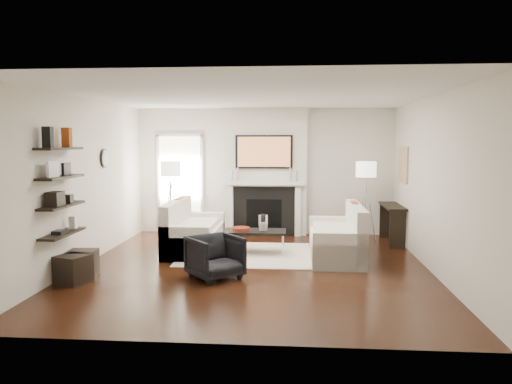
# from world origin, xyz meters

# --- Properties ---
(room_envelope) EXTENTS (6.00, 6.00, 6.00)m
(room_envelope) POSITION_xyz_m (0.00, 0.00, 1.35)
(room_envelope) COLOR black
(room_envelope) RESTS_ON ground
(chimney_breast) EXTENTS (1.80, 0.25, 2.70)m
(chimney_breast) POSITION_xyz_m (0.00, 2.88, 1.35)
(chimney_breast) COLOR silver
(chimney_breast) RESTS_ON floor
(fireplace_surround) EXTENTS (1.30, 0.02, 1.04)m
(fireplace_surround) POSITION_xyz_m (0.00, 2.74, 0.52)
(fireplace_surround) COLOR black
(fireplace_surround) RESTS_ON floor
(firebox) EXTENTS (0.75, 0.02, 0.65)m
(firebox) POSITION_xyz_m (0.00, 2.73, 0.45)
(firebox) COLOR black
(firebox) RESTS_ON floor
(mantel_pilaster_l) EXTENTS (0.12, 0.08, 1.10)m
(mantel_pilaster_l) POSITION_xyz_m (-0.72, 2.71, 0.55)
(mantel_pilaster_l) COLOR white
(mantel_pilaster_l) RESTS_ON floor
(mantel_pilaster_r) EXTENTS (0.12, 0.08, 1.10)m
(mantel_pilaster_r) POSITION_xyz_m (0.72, 2.71, 0.55)
(mantel_pilaster_r) COLOR white
(mantel_pilaster_r) RESTS_ON floor
(mantel_shelf) EXTENTS (1.70, 0.18, 0.07)m
(mantel_shelf) POSITION_xyz_m (0.00, 2.69, 1.12)
(mantel_shelf) COLOR white
(mantel_shelf) RESTS_ON chimney_breast
(tv_body) EXTENTS (1.20, 0.06, 0.70)m
(tv_body) POSITION_xyz_m (0.00, 2.71, 1.78)
(tv_body) COLOR black
(tv_body) RESTS_ON chimney_breast
(tv_screen) EXTENTS (1.10, 0.00, 0.62)m
(tv_screen) POSITION_xyz_m (0.00, 2.68, 1.78)
(tv_screen) COLOR #BF723F
(tv_screen) RESTS_ON tv_body
(candlestick_l_tall) EXTENTS (0.04, 0.04, 0.30)m
(candlestick_l_tall) POSITION_xyz_m (-0.55, 2.70, 1.30)
(candlestick_l_tall) COLOR silver
(candlestick_l_tall) RESTS_ON mantel_shelf
(candlestick_l_short) EXTENTS (0.04, 0.04, 0.24)m
(candlestick_l_short) POSITION_xyz_m (-0.68, 2.70, 1.27)
(candlestick_l_short) COLOR silver
(candlestick_l_short) RESTS_ON mantel_shelf
(candlestick_r_tall) EXTENTS (0.04, 0.04, 0.30)m
(candlestick_r_tall) POSITION_xyz_m (0.55, 2.70, 1.30)
(candlestick_r_tall) COLOR silver
(candlestick_r_tall) RESTS_ON mantel_shelf
(candlestick_r_short) EXTENTS (0.04, 0.04, 0.24)m
(candlestick_r_short) POSITION_xyz_m (0.68, 2.70, 1.27)
(candlestick_r_short) COLOR silver
(candlestick_r_short) RESTS_ON mantel_shelf
(hallway_panel) EXTENTS (0.90, 0.02, 2.10)m
(hallway_panel) POSITION_xyz_m (-1.85, 2.98, 1.05)
(hallway_panel) COLOR white
(hallway_panel) RESTS_ON floor
(door_trim_l) EXTENTS (0.06, 0.06, 2.16)m
(door_trim_l) POSITION_xyz_m (-2.33, 2.96, 1.05)
(door_trim_l) COLOR white
(door_trim_l) RESTS_ON floor
(door_trim_r) EXTENTS (0.06, 0.06, 2.16)m
(door_trim_r) POSITION_xyz_m (-1.37, 2.96, 1.05)
(door_trim_r) COLOR white
(door_trim_r) RESTS_ON floor
(door_trim_top) EXTENTS (1.02, 0.06, 0.06)m
(door_trim_top) POSITION_xyz_m (-1.85, 2.96, 2.13)
(door_trim_top) COLOR white
(door_trim_top) RESTS_ON wall_back
(rug) EXTENTS (2.60, 2.00, 0.01)m
(rug) POSITION_xyz_m (-0.03, 0.92, 0.01)
(rug) COLOR beige
(rug) RESTS_ON floor
(loveseat_left_base) EXTENTS (0.85, 1.80, 0.42)m
(loveseat_left_base) POSITION_xyz_m (-1.16, 1.12, 0.21)
(loveseat_left_base) COLOR silver
(loveseat_left_base) RESTS_ON floor
(loveseat_left_back) EXTENTS (0.18, 1.80, 0.80)m
(loveseat_left_back) POSITION_xyz_m (-1.50, 1.12, 0.53)
(loveseat_left_back) COLOR silver
(loveseat_left_back) RESTS_ON floor
(loveseat_left_arm_n) EXTENTS (0.85, 0.18, 0.60)m
(loveseat_left_arm_n) POSITION_xyz_m (-1.16, 0.31, 0.30)
(loveseat_left_arm_n) COLOR silver
(loveseat_left_arm_n) RESTS_ON floor
(loveseat_left_arm_s) EXTENTS (0.85, 0.18, 0.60)m
(loveseat_left_arm_s) POSITION_xyz_m (-1.16, 1.93, 0.30)
(loveseat_left_arm_s) COLOR silver
(loveseat_left_arm_s) RESTS_ON floor
(loveseat_left_cushion) EXTENTS (0.63, 1.44, 0.10)m
(loveseat_left_cushion) POSITION_xyz_m (-1.11, 1.12, 0.47)
(loveseat_left_cushion) COLOR silver
(loveseat_left_cushion) RESTS_ON loveseat_left_base
(pillow_left_orange) EXTENTS (0.10, 0.42, 0.42)m
(pillow_left_orange) POSITION_xyz_m (-1.50, 1.42, 0.73)
(pillow_left_orange) COLOR #963C12
(pillow_left_orange) RESTS_ON loveseat_left_cushion
(pillow_left_charcoal) EXTENTS (0.10, 0.40, 0.40)m
(pillow_left_charcoal) POSITION_xyz_m (-1.50, 0.82, 0.72)
(pillow_left_charcoal) COLOR black
(pillow_left_charcoal) RESTS_ON loveseat_left_cushion
(loveseat_right_base) EXTENTS (0.85, 1.80, 0.42)m
(loveseat_right_base) POSITION_xyz_m (1.36, 0.75, 0.21)
(loveseat_right_base) COLOR silver
(loveseat_right_base) RESTS_ON floor
(loveseat_right_back) EXTENTS (0.18, 1.80, 0.80)m
(loveseat_right_back) POSITION_xyz_m (1.69, 0.75, 0.53)
(loveseat_right_back) COLOR silver
(loveseat_right_back) RESTS_ON floor
(loveseat_right_arm_n) EXTENTS (0.85, 0.18, 0.60)m
(loveseat_right_arm_n) POSITION_xyz_m (1.36, -0.06, 0.30)
(loveseat_right_arm_n) COLOR silver
(loveseat_right_arm_n) RESTS_ON floor
(loveseat_right_arm_s) EXTENTS (0.85, 0.18, 0.60)m
(loveseat_right_arm_s) POSITION_xyz_m (1.36, 1.56, 0.30)
(loveseat_right_arm_s) COLOR silver
(loveseat_right_arm_s) RESTS_ON floor
(loveseat_right_cushion) EXTENTS (0.63, 1.44, 0.10)m
(loveseat_right_cushion) POSITION_xyz_m (1.31, 0.75, 0.47)
(loveseat_right_cushion) COLOR silver
(loveseat_right_cushion) RESTS_ON loveseat_right_base
(pillow_right_orange) EXTENTS (0.10, 0.42, 0.42)m
(pillow_right_orange) POSITION_xyz_m (1.69, 1.05, 0.73)
(pillow_right_orange) COLOR #963C12
(pillow_right_orange) RESTS_ON loveseat_right_cushion
(pillow_right_charcoal) EXTENTS (0.10, 0.40, 0.40)m
(pillow_right_charcoal) POSITION_xyz_m (1.69, 0.45, 0.72)
(pillow_right_charcoal) COLOR black
(pillow_right_charcoal) RESTS_ON loveseat_right_cushion
(coffee_table) EXTENTS (1.10, 0.55, 0.04)m
(coffee_table) POSITION_xyz_m (-0.05, 1.01, 0.40)
(coffee_table) COLOR black
(coffee_table) RESTS_ON floor
(coffee_leg_nw) EXTENTS (0.02, 0.02, 0.38)m
(coffee_leg_nw) POSITION_xyz_m (-0.55, 0.79, 0.19)
(coffee_leg_nw) COLOR silver
(coffee_leg_nw) RESTS_ON floor
(coffee_leg_ne) EXTENTS (0.02, 0.02, 0.38)m
(coffee_leg_ne) POSITION_xyz_m (0.45, 0.79, 0.19)
(coffee_leg_ne) COLOR silver
(coffee_leg_ne) RESTS_ON floor
(coffee_leg_sw) EXTENTS (0.02, 0.02, 0.38)m
(coffee_leg_sw) POSITION_xyz_m (-0.55, 1.23, 0.19)
(coffee_leg_sw) COLOR silver
(coffee_leg_sw) RESTS_ON floor
(coffee_leg_se) EXTENTS (0.02, 0.02, 0.38)m
(coffee_leg_se) POSITION_xyz_m (0.45, 1.23, 0.19)
(coffee_leg_se) COLOR silver
(coffee_leg_se) RESTS_ON floor
(hurricane_glass) EXTENTS (0.17, 0.17, 0.29)m
(hurricane_glass) POSITION_xyz_m (0.10, 1.01, 0.56)
(hurricane_glass) COLOR white
(hurricane_glass) RESTS_ON coffee_table
(hurricane_candle) EXTENTS (0.09, 0.09, 0.14)m
(hurricane_candle) POSITION_xyz_m (0.10, 1.01, 0.50)
(hurricane_candle) COLOR white
(hurricane_candle) RESTS_ON coffee_table
(copper_bowl) EXTENTS (0.33, 0.33, 0.05)m
(copper_bowl) POSITION_xyz_m (-0.30, 1.01, 0.45)
(copper_bowl) COLOR #B13A1D
(copper_bowl) RESTS_ON coffee_table
(armchair) EXTENTS (0.92, 0.92, 0.69)m
(armchair) POSITION_xyz_m (-0.50, -0.64, 0.35)
(armchair) COLOR black
(armchair) RESTS_ON floor
(lamp_left_post) EXTENTS (0.02, 0.02, 1.20)m
(lamp_left_post) POSITION_xyz_m (-1.85, 2.13, 0.60)
(lamp_left_post) COLOR silver
(lamp_left_post) RESTS_ON floor
(lamp_left_shade) EXTENTS (0.40, 0.40, 0.30)m
(lamp_left_shade) POSITION_xyz_m (-1.85, 2.13, 1.45)
(lamp_left_shade) COLOR white
(lamp_left_shade) RESTS_ON lamp_left_post
(lamp_left_leg_a) EXTENTS (0.25, 0.02, 1.23)m
(lamp_left_leg_a) POSITION_xyz_m (-1.74, 2.13, 0.60)
(lamp_left_leg_a) COLOR silver
(lamp_left_leg_a) RESTS_ON floor
(lamp_left_leg_b) EXTENTS (0.14, 0.22, 1.23)m
(lamp_left_leg_b) POSITION_xyz_m (-1.91, 2.22, 0.60)
(lamp_left_leg_b) COLOR silver
(lamp_left_leg_b) RESTS_ON floor
(lamp_left_leg_c) EXTENTS (0.14, 0.22, 1.23)m
(lamp_left_leg_c) POSITION_xyz_m (-1.91, 2.03, 0.60)
(lamp_left_leg_c) COLOR silver
(lamp_left_leg_c) RESTS_ON floor
(lamp_right_post) EXTENTS (0.02, 0.02, 1.20)m
(lamp_right_post) POSITION_xyz_m (2.05, 2.24, 0.60)
(lamp_right_post) COLOR silver
(lamp_right_post) RESTS_ON floor
(lamp_right_shade) EXTENTS (0.40, 0.40, 0.30)m
(lamp_right_shade) POSITION_xyz_m (2.05, 2.24, 1.45)
(lamp_right_shade) COLOR white
(lamp_right_shade) RESTS_ON lamp_right_post
(lamp_right_leg_a) EXTENTS (0.25, 0.02, 1.23)m
(lamp_right_leg_a) POSITION_xyz_m (2.16, 2.24, 0.60)
(lamp_right_leg_a) COLOR silver
(lamp_right_leg_a) RESTS_ON floor
(lamp_right_leg_b) EXTENTS (0.14, 0.22, 1.23)m
(lamp_right_leg_b) POSITION_xyz_m (2.00, 2.34, 0.60)
(lamp_right_leg_b) COLOR silver
(lamp_right_leg_b) RESTS_ON floor
(lamp_right_leg_c) EXTENTS (0.14, 0.22, 1.23)m
(lamp_right_leg_c) POSITION_xyz_m (1.99, 2.15, 0.60)
(lamp_right_leg_c) COLOR silver
(lamp_right_leg_c) RESTS_ON floor
(console_top) EXTENTS (0.35, 1.20, 0.04)m
(console_top) POSITION_xyz_m (2.57, 2.18, 0.73)
(console_top) COLOR black
(console_top) RESTS_ON floor
(console_leg_n) EXTENTS (0.30, 0.04, 0.71)m
(console_leg_n) POSITION_xyz_m (2.57, 1.63, 0.35)
(console_leg_n) COLOR black
(console_leg_n) RESTS_ON floor
(console_leg_s) EXTENTS (0.30, 0.04, 0.71)m
(console_leg_s) POSITION_xyz_m (2.57, 2.73, 0.35)
(console_leg_s) COLOR black
(console_leg_s) RESTS_ON floor
(wall_art) EXTENTS (0.03, 0.70, 0.70)m
(wall_art) POSITION_xyz_m (2.73, 2.05, 1.55)
(wall_art) COLOR tan
(wall_art) RESTS_ON wall_right
(shelf_bottom) EXTENTS (0.25, 1.00, 0.03)m
(shelf_bottom) POSITION_xyz_m (-2.62, -1.00, 0.70)
(shelf_bottom) COLOR black
(shelf_bottom) RESTS_ON wall_left
(shelf_lower) EXTENTS (0.25, 1.00, 0.04)m
(shelf_lower) POSITION_xyz_m (-2.62, -1.00, 1.10)
(shelf_lower) COLOR black
(shelf_lower) RESTS_ON wall_left
(shelf_upper) EXTENTS (0.25, 1.00, 0.04)m
(shelf_upper) POSITION_xyz_m (-2.62, -1.00, 1.50)
(shelf_upper) COLOR black
(shelf_upper) RESTS_ON wall_left
(shelf_top) EXTENTS (0.25, 1.00, 0.04)m
(shelf_top) POSITION_xyz_m (-2.62, -1.00, 1.90)
(shelf_top) COLOR black
(shelf_top) RESTS_ON wall_left
(decor_magfile_a) EXTENTS (0.12, 0.10, 0.28)m
(decor_magfile_a) POSITION_xyz_m (-2.62, -1.32, 2.06)
(decor_magfile_a) COLOR black
(decor_magfile_a) RESTS_ON shelf_top
(decor_magfile_b) EXTENTS (0.12, 0.10, 0.28)m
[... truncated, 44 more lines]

